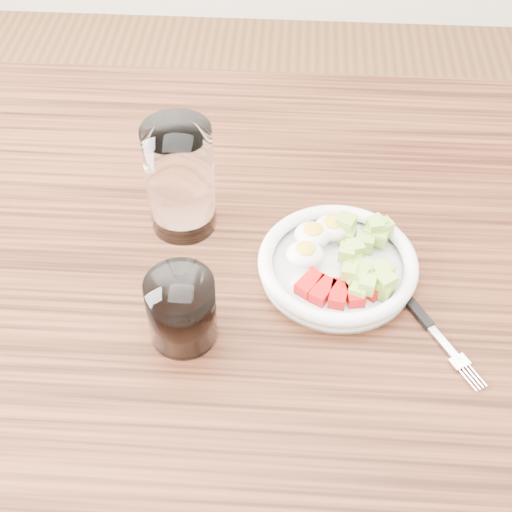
% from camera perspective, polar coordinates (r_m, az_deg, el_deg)
% --- Properties ---
extents(dining_table, '(1.50, 0.90, 0.77)m').
position_cam_1_polar(dining_table, '(0.95, 0.57, -5.83)').
color(dining_table, brown).
rests_on(dining_table, ground).
extents(bowl, '(0.19, 0.19, 0.05)m').
position_cam_1_polar(bowl, '(0.87, 6.61, -0.50)').
color(bowl, white).
rests_on(bowl, dining_table).
extents(fork, '(0.10, 0.16, 0.01)m').
position_cam_1_polar(fork, '(0.85, 13.05, -4.69)').
color(fork, black).
rests_on(fork, dining_table).
extents(water_glass, '(0.08, 0.08, 0.15)m').
position_cam_1_polar(water_glass, '(0.89, -6.09, 6.15)').
color(water_glass, white).
rests_on(water_glass, dining_table).
extents(coffee_glass, '(0.08, 0.08, 0.09)m').
position_cam_1_polar(coffee_glass, '(0.79, -5.96, -4.31)').
color(coffee_glass, white).
rests_on(coffee_glass, dining_table).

